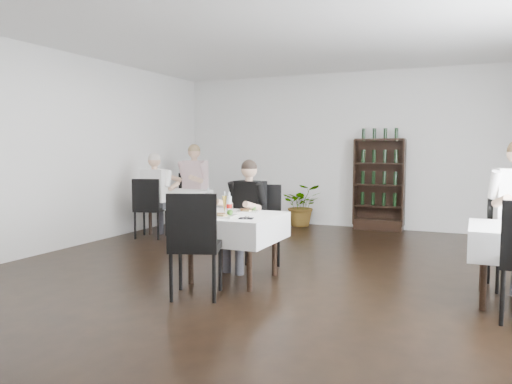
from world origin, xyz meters
TOP-DOWN VIEW (x-y plane):
  - room_shell at (0.00, 0.00)m, footprint 9.00×9.00m
  - wine_shelf at (0.60, 4.31)m, footprint 0.90×0.28m
  - main_table at (-0.30, 0.00)m, footprint 1.03×1.03m
  - left_table at (-2.70, 2.50)m, footprint 0.98×0.98m
  - potted_tree at (-0.87, 4.19)m, footprint 0.95×0.89m
  - main_chair_far at (-0.23, 0.64)m, footprint 0.59×0.59m
  - main_chair_near at (-0.33, -0.84)m, footprint 0.64×0.64m
  - left_chair_far at (-2.85, 3.20)m, footprint 0.62×0.63m
  - left_chair_near at (-2.83, 1.83)m, footprint 0.57×0.58m
  - right_chair_far at (2.65, 0.94)m, footprint 0.55×0.55m
  - diner_main at (-0.38, 0.52)m, footprint 0.57×0.60m
  - diner_left_far at (-2.67, 2.99)m, footprint 0.64×0.66m
  - diner_left_near at (-2.77, 1.99)m, footprint 0.57×0.58m
  - plate_far at (-0.24, 0.27)m, footprint 0.31×0.31m
  - plate_near at (-0.31, -0.24)m, footprint 0.30×0.30m
  - pilsner_dark at (-0.60, -0.07)m, footprint 0.07×0.07m
  - pilsner_lager at (-0.46, 0.07)m, footprint 0.06×0.06m
  - coke_bottle at (-0.40, 0.08)m, footprint 0.06×0.06m
  - napkin_cutlery at (-0.03, -0.25)m, footprint 0.18×0.17m

SIDE VIEW (x-z plane):
  - potted_tree at x=-0.87m, z-range 0.00..0.84m
  - left_chair_near at x=-2.83m, z-range 0.07..1.10m
  - right_chair_far at x=2.65m, z-range 0.07..1.10m
  - left_chair_far at x=-2.85m, z-range 0.07..1.13m
  - main_chair_far at x=-0.23m, z-range 0.08..1.15m
  - left_table at x=-2.70m, z-range 0.24..1.01m
  - main_table at x=-0.30m, z-range 0.24..1.01m
  - main_chair_near at x=-0.33m, z-range 0.08..1.17m
  - napkin_cutlery at x=-0.03m, z-range 0.77..0.78m
  - plate_far at x=-0.24m, z-range 0.75..0.83m
  - plate_near at x=-0.31m, z-range 0.75..0.83m
  - diner_main at x=-0.38m, z-range 0.11..1.51m
  - wine_shelf at x=0.60m, z-range -0.03..1.72m
  - diner_left_near at x=-2.77m, z-range 0.12..1.58m
  - coke_bottle at x=-0.40m, z-range 0.75..1.00m
  - pilsner_lager at x=-0.46m, z-range 0.75..1.00m
  - pilsner_dark at x=-0.60m, z-range 0.74..1.05m
  - diner_left_far at x=-2.67m, z-range 0.13..1.75m
  - room_shell at x=0.00m, z-range -3.00..6.00m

